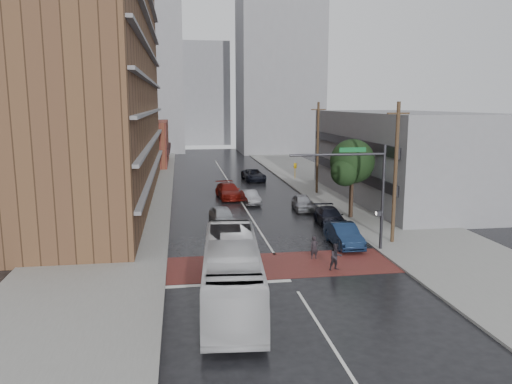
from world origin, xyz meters
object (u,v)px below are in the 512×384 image
car_travel_b (250,197)px  car_parked_mid (330,217)px  car_travel_a (222,217)px  car_parked_far (302,202)px  pedestrian_a (314,248)px  pedestrian_b (336,257)px  car_parked_near (344,235)px  transit_bus (232,272)px  suv_travel (254,175)px  car_travel_c (228,191)px

car_travel_b → car_parked_mid: (5.25, -9.68, 0.05)m
car_travel_a → car_parked_far: (7.95, 5.07, -0.07)m
pedestrian_a → pedestrian_b: bearing=-80.1°
car_parked_near → car_parked_mid: car_parked_near is taller
transit_bus → car_travel_a: 15.93m
suv_travel → car_parked_mid: size_ratio=1.10×
car_travel_a → car_parked_mid: size_ratio=0.95×
pedestrian_a → car_travel_a: (-5.10, 9.56, 0.04)m
pedestrian_b → car_travel_a: pedestrian_b is taller
car_travel_a → car_parked_mid: 8.80m
car_travel_a → car_travel_b: 9.43m
car_travel_c → car_parked_mid: (7.09, -12.89, -0.08)m
transit_bus → car_parked_near: bearing=50.2°
car_travel_c → car_parked_far: 9.32m
transit_bus → car_parked_far: transit_bus is taller
car_parked_mid → pedestrian_b: bearing=-102.3°
pedestrian_a → car_parked_near: bearing=35.6°
car_travel_b → car_parked_mid: bearing=-68.9°
transit_bus → pedestrian_b: size_ratio=7.04×
transit_bus → car_travel_b: bearing=84.7°
car_travel_b → pedestrian_b: bearing=-91.0°
suv_travel → car_parked_mid: suv_travel is taller
car_travel_c → car_parked_mid: 14.71m
pedestrian_b → car_parked_mid: (2.95, 10.93, -0.12)m
car_parked_near → car_parked_far: (0.00, 12.00, -0.07)m
transit_bus → pedestrian_b: (6.66, 4.02, -0.79)m
car_parked_mid → suv_travel: bearing=99.2°
transit_bus → car_parked_mid: (9.61, 14.95, -0.90)m
pedestrian_b → car_travel_c: bearing=90.6°
car_travel_a → suv_travel: bearing=71.2°
transit_bus → car_parked_far: (8.81, 20.95, -0.89)m
suv_travel → car_parked_near: 30.38m
pedestrian_b → suv_travel: 35.25m
pedestrian_a → car_parked_far: 14.90m
car_travel_a → car_travel_c: (1.67, 11.95, -0.01)m
car_parked_near → pedestrian_b: bearing=-113.0°
suv_travel → car_parked_far: (1.92, -18.32, -0.02)m
car_travel_c → pedestrian_a: bearing=-86.5°
car_parked_mid → car_parked_far: bearing=100.4°
pedestrian_b → car_travel_b: bearing=87.1°
car_travel_a → suv_travel: car_travel_a is taller
transit_bus → suv_travel: 39.88m
suv_travel → car_parked_near: size_ratio=1.12×
car_travel_a → car_parked_mid: car_travel_a is taller
car_travel_b → car_travel_c: bearing=112.5°
car_travel_a → suv_travel: (6.03, 23.39, -0.05)m
car_travel_c → car_parked_near: size_ratio=1.13×
pedestrian_b → car_parked_near: bearing=57.2°
transit_bus → car_parked_mid: size_ratio=2.38×
pedestrian_b → car_parked_mid: pedestrian_b is taller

